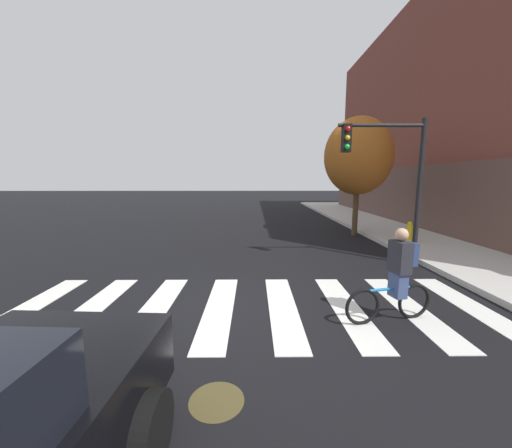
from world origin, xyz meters
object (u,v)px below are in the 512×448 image
object	(u,v)px
manhole_cover	(217,401)
fire_hydrant	(409,232)
traffic_light_near	(392,167)
cyclist	(397,276)
street_tree_near	(358,156)

from	to	relation	value
manhole_cover	fire_hydrant	bearing A→B (deg)	51.03
traffic_light_near	cyclist	bearing A→B (deg)	-112.08
manhole_cover	street_tree_near	world-z (taller)	street_tree_near
cyclist	manhole_cover	bearing A→B (deg)	-147.21
manhole_cover	traffic_light_near	size ratio (longest dim) A/B	0.15
manhole_cover	cyclist	world-z (taller)	cyclist
cyclist	street_tree_near	bearing A→B (deg)	75.69
cyclist	traffic_light_near	bearing A→B (deg)	67.92
manhole_cover	fire_hydrant	xyz separation A→B (m)	(6.40, 7.91, 0.53)
cyclist	street_tree_near	size ratio (longest dim) A/B	0.32
street_tree_near	manhole_cover	bearing A→B (deg)	-116.63
fire_hydrant	manhole_cover	bearing A→B (deg)	-128.97
street_tree_near	traffic_light_near	bearing A→B (deg)	-98.16
fire_hydrant	street_tree_near	distance (m)	3.90
manhole_cover	cyclist	distance (m)	3.61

